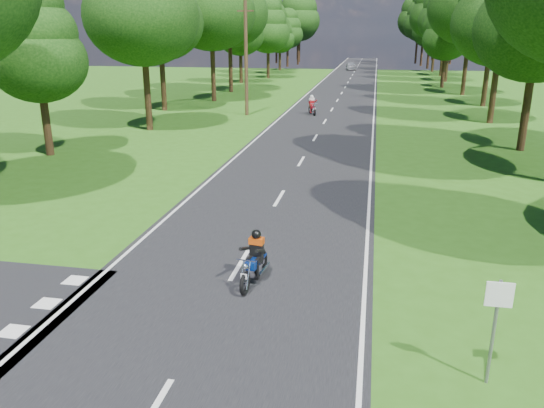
# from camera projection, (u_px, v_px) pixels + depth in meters

# --- Properties ---
(ground) EXTENTS (160.00, 160.00, 0.00)m
(ground) POSITION_uv_depth(u_px,v_px,m) (219.00, 301.00, 12.23)
(ground) COLOR #2A5914
(ground) RESTS_ON ground
(main_road) EXTENTS (7.00, 140.00, 0.02)m
(main_road) POSITION_uv_depth(u_px,v_px,m) (345.00, 87.00, 58.92)
(main_road) COLOR black
(main_road) RESTS_ON ground
(road_markings) EXTENTS (7.40, 140.00, 0.01)m
(road_markings) POSITION_uv_depth(u_px,v_px,m) (343.00, 89.00, 57.19)
(road_markings) COLOR silver
(road_markings) RESTS_ON main_road
(treeline) EXTENTS (40.00, 115.35, 14.78)m
(treeline) POSITION_uv_depth(u_px,v_px,m) (364.00, 12.00, 65.51)
(treeline) COLOR black
(treeline) RESTS_ON ground
(telegraph_pole) EXTENTS (1.20, 0.26, 8.00)m
(telegraph_pole) POSITION_uv_depth(u_px,v_px,m) (246.00, 58.00, 38.19)
(telegraph_pole) COLOR #382616
(telegraph_pole) RESTS_ON ground
(road_sign) EXTENTS (0.45, 0.07, 2.00)m
(road_sign) POSITION_uv_depth(u_px,v_px,m) (496.00, 316.00, 8.95)
(road_sign) COLOR slate
(road_sign) RESTS_ON ground
(rider_near_blue) EXTENTS (0.71, 1.64, 1.33)m
(rider_near_blue) POSITION_uv_depth(u_px,v_px,m) (254.00, 257.00, 12.89)
(rider_near_blue) COLOR navy
(rider_near_blue) RESTS_ON main_road
(rider_far_red) EXTENTS (1.13, 1.82, 1.44)m
(rider_far_red) POSITION_uv_depth(u_px,v_px,m) (312.00, 105.00, 39.29)
(rider_far_red) COLOR #A70C1E
(rider_far_red) RESTS_ON main_road
(distant_car) EXTENTS (1.86, 3.87, 1.27)m
(distant_car) POSITION_uv_depth(u_px,v_px,m) (351.00, 66.00, 85.40)
(distant_car) COLOR #A6A9AD
(distant_car) RESTS_ON main_road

